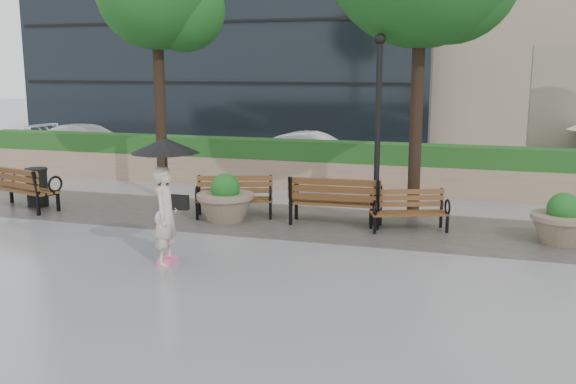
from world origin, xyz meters
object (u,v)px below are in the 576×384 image
(bench_1, at_px, (234,206))
(lamppost, at_px, (377,143))
(planter_right, at_px, (562,224))
(bench_0, at_px, (24,197))
(planter_left, at_px, (225,203))
(bench_2, at_px, (335,211))
(car_right, at_px, (314,151))
(pedestrian, at_px, (166,188))
(trash_bin, at_px, (37,188))
(car_left, at_px, (89,142))
(bench_3, at_px, (408,219))

(bench_1, relative_size, lamppost, 0.45)
(planter_right, bearing_deg, lamppost, 173.19)
(bench_0, xyz_separation_m, planter_right, (12.06, 0.51, 0.08))
(lamppost, bearing_deg, planter_left, -169.12)
(bench_2, distance_m, car_right, 7.96)
(bench_2, distance_m, planter_left, 2.45)
(pedestrian, bearing_deg, bench_1, -0.01)
(planter_right, xyz_separation_m, car_right, (-7.05, 7.74, 0.22))
(bench_1, distance_m, trash_bin, 5.09)
(bench_2, relative_size, pedestrian, 0.93)
(car_right, bearing_deg, car_left, 96.90)
(bench_2, bearing_deg, bench_1, -3.55)
(bench_2, height_order, lamppost, lamppost)
(bench_0, height_order, car_right, car_right)
(bench_1, bearing_deg, lamppost, -13.50)
(lamppost, height_order, pedestrian, lamppost)
(pedestrian, bearing_deg, bench_0, 58.84)
(bench_3, relative_size, planter_left, 1.33)
(trash_bin, height_order, lamppost, lamppost)
(bench_1, height_order, planter_left, planter_left)
(bench_0, bearing_deg, car_right, -105.36)
(planter_left, xyz_separation_m, planter_right, (6.95, 0.18, -0.02))
(planter_left, bearing_deg, planter_right, 1.51)
(bench_0, relative_size, lamppost, 0.51)
(planter_right, height_order, pedestrian, pedestrian)
(trash_bin, height_order, car_left, car_left)
(planter_right, bearing_deg, pedestrian, -153.29)
(bench_3, distance_m, lamppost, 1.74)
(car_left, distance_m, pedestrian, 13.97)
(lamppost, xyz_separation_m, pedestrian, (-2.99, -3.81, -0.46))
(bench_0, height_order, car_left, car_left)
(planter_left, relative_size, trash_bin, 1.41)
(planter_right, height_order, trash_bin, planter_right)
(planter_right, distance_m, car_right, 10.47)
(planter_left, relative_size, planter_right, 1.06)
(bench_3, height_order, planter_left, planter_left)
(planter_right, xyz_separation_m, pedestrian, (-6.69, -3.37, 0.93))
(planter_left, bearing_deg, pedestrian, -85.43)
(bench_0, distance_m, trash_bin, 0.42)
(bench_0, height_order, pedestrian, pedestrian)
(bench_0, xyz_separation_m, pedestrian, (5.37, -2.86, 1.02))
(car_left, xyz_separation_m, car_right, (8.55, 0.37, -0.04))
(bench_2, bearing_deg, planter_left, 5.17)
(bench_0, distance_m, bench_1, 5.22)
(trash_bin, distance_m, car_right, 9.27)
(bench_2, xyz_separation_m, trash_bin, (-7.43, -0.32, 0.14))
(bench_1, height_order, bench_2, bench_2)
(planter_right, height_order, lamppost, lamppost)
(bench_3, distance_m, car_left, 14.58)
(bench_0, distance_m, pedestrian, 6.17)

